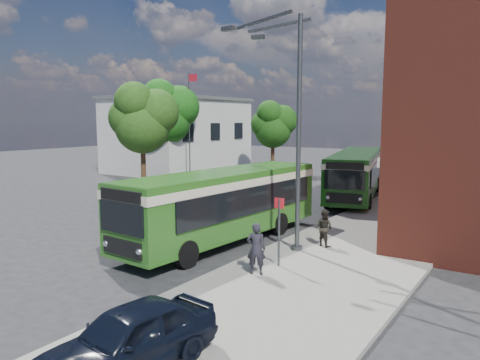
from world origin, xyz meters
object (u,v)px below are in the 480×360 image
Objects in this scene: street_lamp at (290,129)px; bus_rear at (356,170)px; bus_front at (224,200)px; parked_car at (129,338)px.

bus_rear is at bearing 99.04° from street_lamp.
bus_front is 2.80× the size of parked_car.
street_lamp is at bearing 106.63° from parked_car.
bus_rear is 3.22× the size of parked_car.
street_lamp is 0.72× the size of bus_rear.
bus_rear is at bearing 106.91° from parked_car.
bus_rear reaches higher than parked_car.
bus_front is 10.56m from parked_car.
street_lamp reaches higher than parked_car.
bus_front reaches higher than parked_car.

